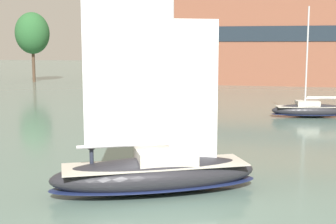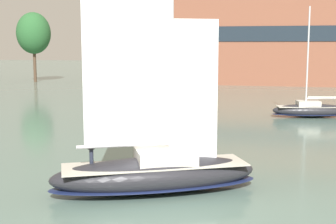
% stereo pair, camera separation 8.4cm
% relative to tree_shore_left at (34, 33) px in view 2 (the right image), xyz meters
% --- Properties ---
extents(ground_plane, '(400.00, 400.00, 0.00)m').
position_rel_tree_shore_left_xyz_m(ground_plane, '(41.32, -65.21, -9.80)').
color(ground_plane, slate).
extents(waterfront_building, '(45.42, 17.04, 17.90)m').
position_rel_tree_shore_left_xyz_m(waterfront_building, '(48.68, 7.63, -0.81)').
color(waterfront_building, brown).
rests_on(waterfront_building, ground).
extents(tree_shore_left, '(6.80, 6.80, 14.00)m').
position_rel_tree_shore_left_xyz_m(tree_shore_left, '(0.00, 0.00, 0.00)').
color(tree_shore_left, '#4C3828').
rests_on(tree_shore_left, ground).
extents(sailboat_main, '(10.82, 7.20, 14.51)m').
position_rel_tree_shore_left_xyz_m(sailboat_main, '(41.34, -65.20, -8.66)').
color(sailboat_main, '#232328').
rests_on(sailboat_main, ground).
extents(sailboat_moored_near_marina, '(8.47, 3.76, 11.26)m').
position_rel_tree_shore_left_xyz_m(sailboat_moored_near_marina, '(51.14, -37.50, -9.03)').
color(sailboat_moored_near_marina, '#232328').
rests_on(sailboat_moored_near_marina, ground).
extents(sailboat_moored_mid_channel, '(8.09, 4.57, 10.73)m').
position_rel_tree_shore_left_xyz_m(sailboat_moored_mid_channel, '(34.85, -16.50, -9.07)').
color(sailboat_moored_mid_channel, white).
rests_on(sailboat_moored_mid_channel, ground).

